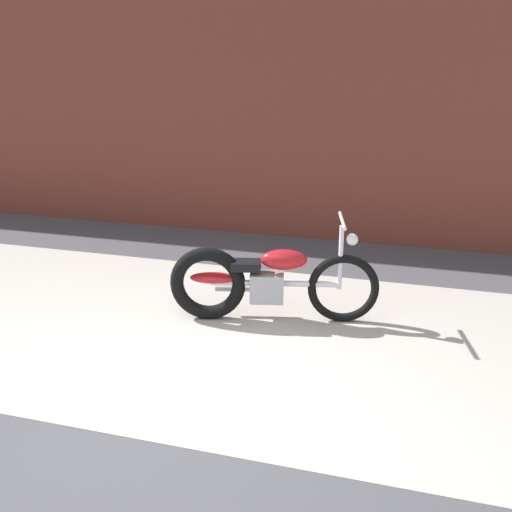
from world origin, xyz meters
TOP-DOWN VIEW (x-y plane):
  - ground_plane at (0.00, 0.00)m, footprint 80.00×80.00m
  - sidewalk_slab at (0.00, 1.75)m, footprint 36.00×3.50m
  - brick_building_wall at (0.00, 5.20)m, footprint 36.00×0.50m
  - motorcycle_red at (0.27, 2.11)m, footprint 1.97×0.73m

SIDE VIEW (x-z plane):
  - ground_plane at x=0.00m, z-range 0.00..0.00m
  - sidewalk_slab at x=0.00m, z-range 0.00..0.01m
  - motorcycle_red at x=0.27m, z-range -0.12..0.91m
  - brick_building_wall at x=0.00m, z-range 0.00..4.98m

